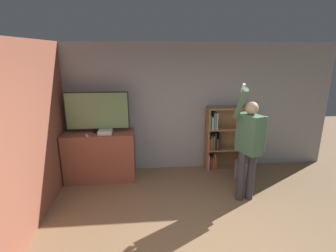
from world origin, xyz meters
The scene contains 9 objects.
wall_back centered at (0.00, 2.94, 1.35)m, with size 6.68×0.06×2.70m.
wall_side_brick centered at (-2.37, 1.46, 1.35)m, with size 0.06×4.51×2.70m.
tv_ledge centered at (-1.63, 2.53, 0.49)m, with size 1.37×0.57×0.99m.
television centered at (-1.63, 2.56, 1.40)m, with size 1.21×0.22×0.79m.
game_console centered at (-1.48, 2.43, 1.02)m, with size 0.26×0.23×0.08m.
remote_loose centered at (-1.81, 2.33, 1.00)m, with size 0.09×0.14×0.02m.
bookshelf centered at (0.96, 2.76, 0.68)m, with size 0.93×0.28×1.39m.
person centered at (0.99, 1.49, 1.06)m, with size 0.57×0.57×2.07m.
waste_bin centered at (1.25, 2.30, 0.18)m, with size 0.32×0.32×0.35m.
Camera 1 is at (-0.73, -2.46, 2.54)m, focal length 28.00 mm.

